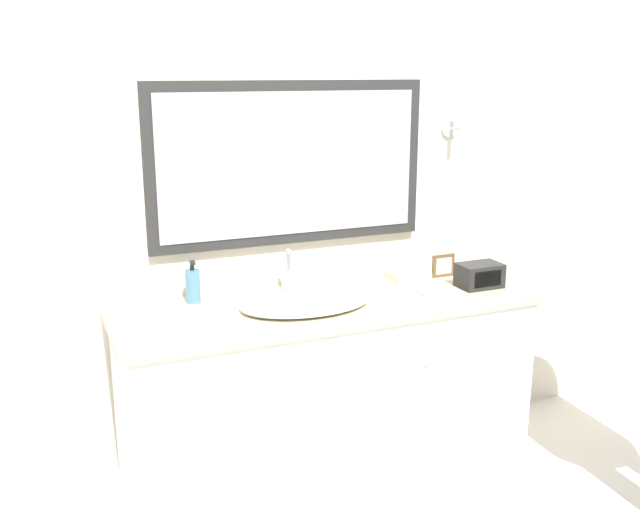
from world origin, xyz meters
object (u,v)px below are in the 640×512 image
Objects in this scene: soap_bottle at (193,286)px; picture_frame at (443,266)px; sink_basin at (305,302)px; appliance_box at (480,275)px.

picture_frame is at bearing -3.63° from soap_bottle.
sink_basin is 0.78m from picture_frame.
appliance_box is at bearing -73.10° from picture_frame.
soap_bottle is at bearing 167.30° from appliance_box.
soap_bottle reaches higher than appliance_box.
appliance_box is 1.66× the size of picture_frame.
sink_basin is at bearing -168.78° from picture_frame.
appliance_box is (1.23, -0.28, -0.02)m from soap_bottle.
sink_basin reaches higher than appliance_box.
picture_frame is (-0.06, 0.20, 0.00)m from appliance_box.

